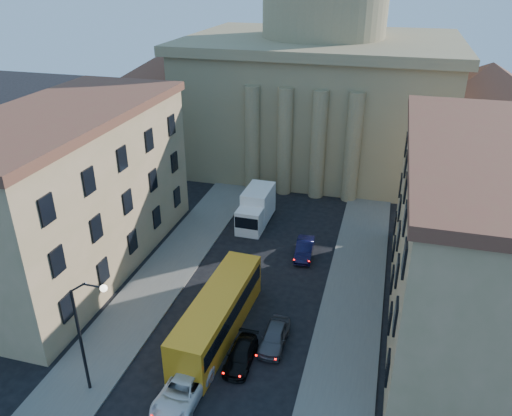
# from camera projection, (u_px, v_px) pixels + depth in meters

# --- Properties ---
(sidewalk_left) EXTENTS (5.00, 60.00, 0.15)m
(sidewalk_left) POSITION_uv_depth(u_px,v_px,m) (145.00, 299.00, 42.24)
(sidewalk_left) COLOR #5A5852
(sidewalk_left) RESTS_ON ground
(sidewalk_right) EXTENTS (5.00, 60.00, 0.15)m
(sidewalk_right) POSITION_uv_depth(u_px,v_px,m) (347.00, 334.00, 38.19)
(sidewalk_right) COLOR #5A5852
(sidewalk_right) RESTS_ON ground
(church) EXTENTS (68.02, 28.76, 36.60)m
(church) POSITION_uv_depth(u_px,v_px,m) (320.00, 77.00, 67.45)
(church) COLOR #877653
(church) RESTS_ON ground
(building_left) EXTENTS (11.60, 26.60, 14.70)m
(building_left) POSITION_uv_depth(u_px,v_px,m) (71.00, 190.00, 44.49)
(building_left) COLOR tan
(building_left) RESTS_ON ground
(building_right) EXTENTS (11.60, 26.60, 14.70)m
(building_right) POSITION_uv_depth(u_px,v_px,m) (478.00, 241.00, 36.39)
(building_right) COLOR tan
(building_right) RESTS_ON ground
(street_lamp) EXTENTS (2.62, 0.44, 8.83)m
(street_lamp) POSITION_uv_depth(u_px,v_px,m) (85.00, 328.00, 30.92)
(street_lamp) COLOR black
(street_lamp) RESTS_ON ground
(car_left_mid) EXTENTS (2.83, 5.70, 1.55)m
(car_left_mid) POSITION_uv_depth(u_px,v_px,m) (182.00, 390.00, 32.31)
(car_left_mid) COLOR white
(car_left_mid) RESTS_ON ground
(car_right_mid) EXTENTS (1.79, 4.36, 1.26)m
(car_right_mid) POSITION_uv_depth(u_px,v_px,m) (241.00, 355.00, 35.37)
(car_right_mid) COLOR black
(car_right_mid) RESTS_ON ground
(car_right_far) EXTENTS (1.78, 4.41, 1.50)m
(car_right_far) POSITION_uv_depth(u_px,v_px,m) (275.00, 336.00, 36.99)
(car_right_far) COLOR #48484D
(car_right_far) RESTS_ON ground
(car_right_distant) EXTENTS (1.93, 4.67, 1.50)m
(car_right_distant) POSITION_uv_depth(u_px,v_px,m) (304.00, 249.00, 48.32)
(car_right_distant) COLOR black
(car_right_distant) RESTS_ON ground
(city_bus) EXTENTS (3.45, 12.56, 3.51)m
(city_bus) POSITION_uv_depth(u_px,v_px,m) (218.00, 313.00, 37.68)
(city_bus) COLOR orange
(city_bus) RESTS_ON ground
(box_truck) EXTENTS (2.80, 6.83, 3.73)m
(box_truck) POSITION_uv_depth(u_px,v_px,m) (256.00, 209.00, 53.99)
(box_truck) COLOR white
(box_truck) RESTS_ON ground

